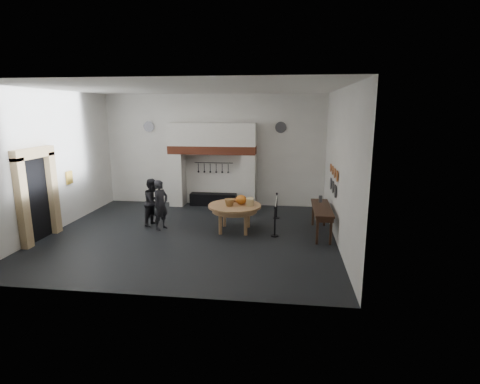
# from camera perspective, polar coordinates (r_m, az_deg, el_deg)

# --- Properties ---
(floor) EXTENTS (9.00, 8.00, 0.02)m
(floor) POSITION_cam_1_polar(r_m,az_deg,el_deg) (12.07, -7.47, -6.44)
(floor) COLOR black
(floor) RESTS_ON ground
(ceiling) EXTENTS (9.00, 8.00, 0.02)m
(ceiling) POSITION_cam_1_polar(r_m,az_deg,el_deg) (11.44, -8.12, 15.40)
(ceiling) COLOR silver
(ceiling) RESTS_ON wall_back
(wall_back) EXTENTS (9.00, 0.02, 4.50)m
(wall_back) POSITION_cam_1_polar(r_m,az_deg,el_deg) (15.42, -4.00, 6.34)
(wall_back) COLOR silver
(wall_back) RESTS_ON floor
(wall_front) EXTENTS (9.00, 0.02, 4.50)m
(wall_front) POSITION_cam_1_polar(r_m,az_deg,el_deg) (7.81, -15.22, -0.13)
(wall_front) COLOR silver
(wall_front) RESTS_ON floor
(wall_left) EXTENTS (0.02, 8.00, 4.50)m
(wall_left) POSITION_cam_1_polar(r_m,az_deg,el_deg) (13.42, -26.76, 4.11)
(wall_left) COLOR silver
(wall_left) RESTS_ON floor
(wall_right) EXTENTS (0.02, 8.00, 4.50)m
(wall_right) POSITION_cam_1_polar(r_m,az_deg,el_deg) (11.28, 14.97, 3.68)
(wall_right) COLOR silver
(wall_right) RESTS_ON floor
(chimney_pier_left) EXTENTS (0.55, 0.70, 2.15)m
(chimney_pier_left) POSITION_cam_1_polar(r_m,az_deg,el_deg) (15.60, -9.51, 1.91)
(chimney_pier_left) COLOR silver
(chimney_pier_left) RESTS_ON floor
(chimney_pier_right) EXTENTS (0.55, 0.70, 2.15)m
(chimney_pier_right) POSITION_cam_1_polar(r_m,az_deg,el_deg) (15.03, 1.34, 1.68)
(chimney_pier_right) COLOR silver
(chimney_pier_right) RESTS_ON floor
(hearth_brick_band) EXTENTS (3.50, 0.72, 0.32)m
(hearth_brick_band) POSITION_cam_1_polar(r_m,az_deg,el_deg) (15.07, -4.26, 6.43)
(hearth_brick_band) COLOR #9E442B
(hearth_brick_band) RESTS_ON chimney_pier_left
(chimney_hood) EXTENTS (3.50, 0.70, 0.90)m
(chimney_hood) POSITION_cam_1_polar(r_m,az_deg,el_deg) (15.02, -4.29, 8.74)
(chimney_hood) COLOR silver
(chimney_hood) RESTS_ON hearth_brick_band
(iron_range) EXTENTS (1.90, 0.45, 0.50)m
(iron_range) POSITION_cam_1_polar(r_m,az_deg,el_deg) (15.49, -4.08, -1.15)
(iron_range) COLOR black
(iron_range) RESTS_ON floor
(utensil_rail) EXTENTS (1.60, 0.02, 0.02)m
(utensil_rail) POSITION_cam_1_polar(r_m,az_deg,el_deg) (15.40, -4.03, 4.46)
(utensil_rail) COLOR black
(utensil_rail) RESTS_ON wall_back
(door_recess) EXTENTS (0.04, 1.10, 2.50)m
(door_recess) POSITION_cam_1_polar(r_m,az_deg,el_deg) (12.76, -28.66, -1.03)
(door_recess) COLOR black
(door_recess) RESTS_ON floor
(door_jamb_near) EXTENTS (0.22, 0.30, 2.60)m
(door_jamb_near) POSITION_cam_1_polar(r_m,az_deg,el_deg) (12.15, -30.23, -1.58)
(door_jamb_near) COLOR tan
(door_jamb_near) RESTS_ON floor
(door_jamb_far) EXTENTS (0.22, 0.30, 2.60)m
(door_jamb_far) POSITION_cam_1_polar(r_m,az_deg,el_deg) (13.26, -26.64, -0.14)
(door_jamb_far) COLOR tan
(door_jamb_far) RESTS_ON floor
(door_lintel) EXTENTS (0.22, 1.70, 0.30)m
(door_lintel) POSITION_cam_1_polar(r_m,az_deg,el_deg) (12.49, -28.99, 5.21)
(door_lintel) COLOR tan
(door_lintel) RESTS_ON door_jamb_near
(wall_plaque) EXTENTS (0.05, 0.34, 0.44)m
(wall_plaque) POSITION_cam_1_polar(r_m,az_deg,el_deg) (14.15, -24.56, 2.02)
(wall_plaque) COLOR gold
(wall_plaque) RESTS_ON wall_left
(work_table) EXTENTS (1.90, 1.90, 0.07)m
(work_table) POSITION_cam_1_polar(r_m,az_deg,el_deg) (12.10, -0.82, -2.13)
(work_table) COLOR #A8794F
(work_table) RESTS_ON floor
(pumpkin) EXTENTS (0.36, 0.36, 0.31)m
(pumpkin) POSITION_cam_1_polar(r_m,az_deg,el_deg) (12.13, 0.17, -1.17)
(pumpkin) COLOR #CC651C
(pumpkin) RESTS_ON work_table
(cheese_block_big) EXTENTS (0.22, 0.22, 0.24)m
(cheese_block_big) POSITION_cam_1_polar(r_m,az_deg,el_deg) (11.96, 1.52, -1.54)
(cheese_block_big) COLOR #D1B77D
(cheese_block_big) RESTS_ON work_table
(cheese_block_small) EXTENTS (0.18, 0.18, 0.20)m
(cheese_block_small) POSITION_cam_1_polar(r_m,az_deg,el_deg) (12.26, 1.56, -1.29)
(cheese_block_small) COLOR #D7BD80
(cheese_block_small) RESTS_ON work_table
(wicker_basket) EXTENTS (0.36, 0.36, 0.22)m
(wicker_basket) POSITION_cam_1_polar(r_m,az_deg,el_deg) (11.95, -1.64, -1.61)
(wicker_basket) COLOR brown
(wicker_basket) RESTS_ON work_table
(bread_loaf) EXTENTS (0.31, 0.18, 0.13)m
(bread_loaf) POSITION_cam_1_polar(r_m,az_deg,el_deg) (12.43, -1.06, -1.26)
(bread_loaf) COLOR #A6633B
(bread_loaf) RESTS_ON work_table
(visitor_near) EXTENTS (0.62, 0.71, 1.65)m
(visitor_near) POSITION_cam_1_polar(r_m,az_deg,el_deg) (12.56, -11.99, -1.94)
(visitor_near) COLOR black
(visitor_near) RESTS_ON floor
(visitor_far) EXTENTS (0.80, 0.92, 1.62)m
(visitor_far) POSITION_cam_1_polar(r_m,az_deg,el_deg) (13.06, -13.08, -1.50)
(visitor_far) COLOR black
(visitor_far) RESTS_ON floor
(side_table) EXTENTS (0.55, 2.20, 0.06)m
(side_table) POSITION_cam_1_polar(r_m,az_deg,el_deg) (12.04, 12.37, -2.36)
(side_table) COLOR #372114
(side_table) RESTS_ON floor
(pewter_jug) EXTENTS (0.12, 0.12, 0.22)m
(pewter_jug) POSITION_cam_1_polar(r_m,az_deg,el_deg) (12.58, 12.16, -1.05)
(pewter_jug) COLOR #454549
(pewter_jug) RESTS_ON side_table
(copper_pan_a) EXTENTS (0.03, 0.34, 0.34)m
(copper_pan_a) POSITION_cam_1_polar(r_m,az_deg,el_deg) (11.51, 14.56, 2.36)
(copper_pan_a) COLOR #C6662D
(copper_pan_a) RESTS_ON wall_right
(copper_pan_b) EXTENTS (0.03, 0.32, 0.32)m
(copper_pan_b) POSITION_cam_1_polar(r_m,az_deg,el_deg) (12.05, 14.23, 2.82)
(copper_pan_b) COLOR #C6662D
(copper_pan_b) RESTS_ON wall_right
(copper_pan_c) EXTENTS (0.03, 0.30, 0.30)m
(copper_pan_c) POSITION_cam_1_polar(r_m,az_deg,el_deg) (12.59, 13.93, 3.24)
(copper_pan_c) COLOR #C6662D
(copper_pan_c) RESTS_ON wall_right
(copper_pan_d) EXTENTS (0.03, 0.28, 0.28)m
(copper_pan_d) POSITION_cam_1_polar(r_m,az_deg,el_deg) (13.13, 13.66, 3.62)
(copper_pan_d) COLOR #C6662D
(copper_pan_d) RESTS_ON wall_right
(pewter_plate_left) EXTENTS (0.03, 0.40, 0.40)m
(pewter_plate_left) POSITION_cam_1_polar(r_m,az_deg,el_deg) (11.80, 14.31, 0.14)
(pewter_plate_left) COLOR #4C4C51
(pewter_plate_left) RESTS_ON wall_right
(pewter_plate_mid) EXTENTS (0.03, 0.40, 0.40)m
(pewter_plate_mid) POSITION_cam_1_polar(r_m,az_deg,el_deg) (12.38, 13.97, 0.73)
(pewter_plate_mid) COLOR #4C4C51
(pewter_plate_mid) RESTS_ON wall_right
(pewter_plate_right) EXTENTS (0.03, 0.40, 0.40)m
(pewter_plate_right) POSITION_cam_1_polar(r_m,az_deg,el_deg) (12.97, 13.67, 1.27)
(pewter_plate_right) COLOR #4C4C51
(pewter_plate_right) RESTS_ON wall_right
(pewter_plate_back_left) EXTENTS (0.44, 0.03, 0.44)m
(pewter_plate_back_left) POSITION_cam_1_polar(r_m,az_deg,el_deg) (16.04, -13.73, 9.67)
(pewter_plate_back_left) COLOR #4C4C51
(pewter_plate_back_left) RESTS_ON wall_back
(pewter_plate_back_right) EXTENTS (0.44, 0.03, 0.44)m
(pewter_plate_back_right) POSITION_cam_1_polar(r_m,az_deg,el_deg) (15.02, 6.23, 9.77)
(pewter_plate_back_right) COLOR #4C4C51
(pewter_plate_back_right) RESTS_ON wall_back
(barrier_post_near) EXTENTS (0.05, 0.05, 0.90)m
(barrier_post_near) POSITION_cam_1_polar(r_m,az_deg,el_deg) (11.73, 5.34, -4.64)
(barrier_post_near) COLOR black
(barrier_post_near) RESTS_ON floor
(barrier_post_far) EXTENTS (0.05, 0.05, 0.90)m
(barrier_post_far) POSITION_cam_1_polar(r_m,az_deg,el_deg) (13.65, 5.61, -2.18)
(barrier_post_far) COLOR black
(barrier_post_far) RESTS_ON floor
(barrier_rope) EXTENTS (0.04, 2.00, 0.04)m
(barrier_rope) POSITION_cam_1_polar(r_m,az_deg,el_deg) (12.59, 5.52, -1.57)
(barrier_rope) COLOR silver
(barrier_rope) RESTS_ON barrier_post_near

